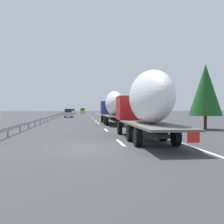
{
  "coord_description": "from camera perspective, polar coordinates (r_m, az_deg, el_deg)",
  "views": [
    {
      "loc": [
        -14.75,
        0.65,
        2.17
      ],
      "look_at": [
        15.25,
        -2.8,
        1.69
      ],
      "focal_mm": 43.99,
      "sensor_mm": 36.0,
      "label": 1
    }
  ],
  "objects": [
    {
      "name": "lane_stripe_6",
      "position": [
        82.45,
        -4.87,
        -0.59
      ],
      "size": [
        3.2,
        0.2,
        0.01
      ],
      "primitive_type": "cube",
      "color": "white",
      "rests_on": "ground_plane"
    },
    {
      "name": "car_yellow_coupe",
      "position": [
        107.01,
        -6.14,
        0.26
      ],
      "size": [
        4.75,
        1.87,
        1.91
      ],
      "color": "gold",
      "rests_on": "ground_plane"
    },
    {
      "name": "car_white_van",
      "position": [
        93.6,
        -8.31,
        0.13
      ],
      "size": [
        4.42,
        1.9,
        1.77
      ],
      "color": "white",
      "rests_on": "ground_plane"
    },
    {
      "name": "truck_lead",
      "position": [
        35.84,
        0.24,
        1.27
      ],
      "size": [
        12.74,
        2.55,
        4.24
      ],
      "color": "navy",
      "rests_on": "ground_plane"
    },
    {
      "name": "truck_trailing",
      "position": [
        18.06,
        7.05,
        2.02
      ],
      "size": [
        12.88,
        2.55,
        4.45
      ],
      "color": "#B21919",
      "rests_on": "ground_plane"
    },
    {
      "name": "tree_1",
      "position": [
        94.22,
        1.49,
        2.44
      ],
      "size": [
        3.17,
        3.17,
        7.58
      ],
      "color": "#472D19",
      "rests_on": "ground_plane"
    },
    {
      "name": "lane_stripe_8",
      "position": [
        94.9,
        -5.09,
        -0.4
      ],
      "size": [
        3.2,
        0.2,
        0.01
      ],
      "primitive_type": "cube",
      "color": "white",
      "rests_on": "ground_plane"
    },
    {
      "name": "lane_stripe_4",
      "position": [
        54.0,
        -3.96,
        -1.38
      ],
      "size": [
        3.2,
        0.2,
        0.01
      ],
      "primitive_type": "cube",
      "color": "white",
      "rests_on": "ground_plane"
    },
    {
      "name": "lane_stripe_7",
      "position": [
        84.06,
        -4.9,
        -0.56
      ],
      "size": [
        3.2,
        0.2,
        0.01
      ],
      "primitive_type": "cube",
      "color": "white",
      "rests_on": "ground_plane"
    },
    {
      "name": "lane_stripe_0",
      "position": [
        17.06,
        1.76,
        -6.37
      ],
      "size": [
        3.2,
        0.2,
        0.01
      ],
      "primitive_type": "cube",
      "color": "white",
      "rests_on": "ground_plane"
    },
    {
      "name": "tree_2",
      "position": [
        61.01,
        5.82,
        2.54
      ],
      "size": [
        3.68,
        3.68,
        6.61
      ],
      "color": "#472D19",
      "rests_on": "ground_plane"
    },
    {
      "name": "lane_stripe_3",
      "position": [
        43.76,
        -3.35,
        -1.92
      ],
      "size": [
        3.2,
        0.2,
        0.01
      ],
      "primitive_type": "cube",
      "color": "white",
      "rests_on": "ground_plane"
    },
    {
      "name": "car_silver_hatch",
      "position": [
        62.07,
        -9.05,
        -0.21
      ],
      "size": [
        4.42,
        1.78,
        1.92
      ],
      "color": "#ADB2B7",
      "rests_on": "ground_plane"
    },
    {
      "name": "tree_3",
      "position": [
        82.33,
        2.32,
        1.55
      ],
      "size": [
        3.66,
        3.66,
        4.97
      ],
      "color": "#472D19",
      "rests_on": "ground_plane"
    },
    {
      "name": "lane_stripe_2",
      "position": [
        38.14,
        -2.88,
        -2.34
      ],
      "size": [
        3.2,
        0.2,
        0.01
      ],
      "primitive_type": "cube",
      "color": "white",
      "rests_on": "ground_plane"
    },
    {
      "name": "ground_plane",
      "position": [
        54.79,
        -5.89,
        -1.36
      ],
      "size": [
        260.0,
        260.0,
        0.0
      ],
      "primitive_type": "plane",
      "color": "#38383A"
    },
    {
      "name": "road_sign",
      "position": [
        59.0,
        0.59,
        0.93
      ],
      "size": [
        0.1,
        0.9,
        3.16
      ],
      "color": "gray",
      "rests_on": "ground_plane"
    },
    {
      "name": "edge_line_right",
      "position": [
        60.1,
        -0.69,
        -1.15
      ],
      "size": [
        110.0,
        0.2,
        0.01
      ],
      "primitive_type": "cube",
      "color": "white",
      "rests_on": "ground_plane"
    },
    {
      "name": "lane_stripe_1",
      "position": [
        26.55,
        -1.25,
        -3.76
      ],
      "size": [
        3.2,
        0.2,
        0.01
      ],
      "primitive_type": "cube",
      "color": "white",
      "rests_on": "ground_plane"
    },
    {
      "name": "guardrail_median",
      "position": [
        58.02,
        -11.86,
        -0.67
      ],
      "size": [
        94.0,
        0.1,
        0.76
      ],
      "color": "#9EA0A5",
      "rests_on": "ground_plane"
    },
    {
      "name": "lane_stripe_5",
      "position": [
        64.05,
        -4.37,
        -1.02
      ],
      "size": [
        3.2,
        0.2,
        0.01
      ],
      "primitive_type": "cube",
      "color": "white",
      "rests_on": "ground_plane"
    },
    {
      "name": "tree_0",
      "position": [
        28.74,
        18.86,
        4.35
      ],
      "size": [
        3.25,
        3.25,
        6.47
      ],
      "color": "#472D19",
      "rests_on": "ground_plane"
    }
  ]
}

